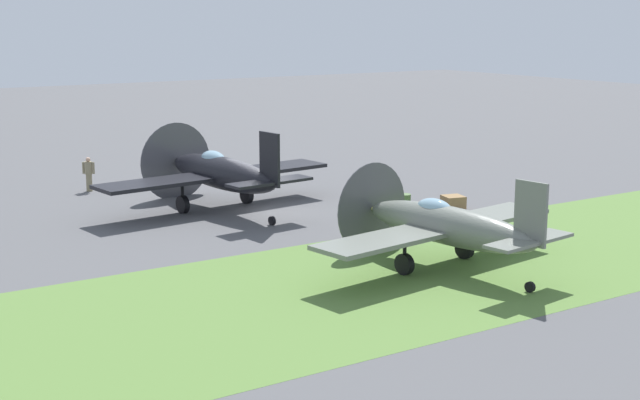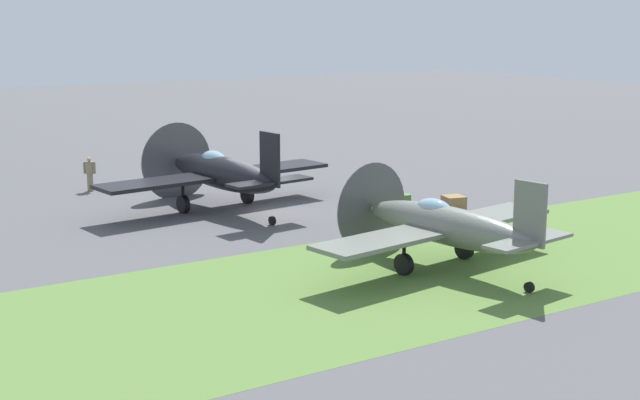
{
  "view_description": "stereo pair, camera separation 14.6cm",
  "coord_description": "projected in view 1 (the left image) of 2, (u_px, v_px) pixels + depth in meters",
  "views": [
    {
      "loc": [
        -19.34,
        -34.17,
        8.66
      ],
      "look_at": [
        -0.14,
        -4.81,
        1.48
      ],
      "focal_mm": 50.51,
      "sensor_mm": 36.0,
      "label": 1
    },
    {
      "loc": [
        -19.22,
        -34.25,
        8.66
      ],
      "look_at": [
        -0.14,
        -4.81,
        1.48
      ],
      "focal_mm": 50.51,
      "sensor_mm": 36.0,
      "label": 2
    }
  ],
  "objects": [
    {
      "name": "grass_verge",
      "position": [
        424.0,
        272.0,
        30.99
      ],
      "size": [
        120.0,
        11.0,
        0.01
      ],
      "primitive_type": "cube",
      "color": "#567A38",
      "rests_on": "ground"
    },
    {
      "name": "airplane_lead",
      "position": [
        220.0,
        173.0,
        40.68
      ],
      "size": [
        11.58,
        9.18,
        4.11
      ],
      "rotation": [
        0.0,
        0.0,
        0.1
      ],
      "color": "black",
      "rests_on": "ground"
    },
    {
      "name": "ground_plane",
      "position": [
        264.0,
        214.0,
        40.12
      ],
      "size": [
        160.0,
        160.0,
        0.0
      ],
      "primitive_type": "plane",
      "color": "#515154"
    },
    {
      "name": "supply_crate",
      "position": [
        453.0,
        203.0,
        40.98
      ],
      "size": [
        1.09,
        1.09,
        0.64
      ],
      "primitive_type": "cube",
      "rotation": [
        0.0,
        0.0,
        1.32
      ],
      "color": "olive",
      "rests_on": "ground"
    },
    {
      "name": "airplane_wingman",
      "position": [
        444.0,
        225.0,
        31.13
      ],
      "size": [
        10.6,
        8.43,
        3.76
      ],
      "rotation": [
        0.0,
        0.0,
        0.14
      ],
      "color": "slate",
      "rests_on": "ground"
    },
    {
      "name": "ground_crew_chief",
      "position": [
        89.0,
        173.0,
        45.18
      ],
      "size": [
        0.53,
        0.41,
        1.73
      ],
      "rotation": [
        0.0,
        0.0,
        5.66
      ],
      "color": "#847A5B",
      "rests_on": "ground"
    },
    {
      "name": "runway_marker_cone",
      "position": [
        473.0,
        220.0,
        37.97
      ],
      "size": [
        0.36,
        0.36,
        0.44
      ],
      "primitive_type": "cone",
      "color": "orange",
      "rests_on": "ground"
    },
    {
      "name": "fuel_drum",
      "position": [
        404.0,
        204.0,
        40.05
      ],
      "size": [
        0.6,
        0.6,
        0.9
      ],
      "primitive_type": "cylinder",
      "color": "#476633",
      "rests_on": "ground"
    }
  ]
}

